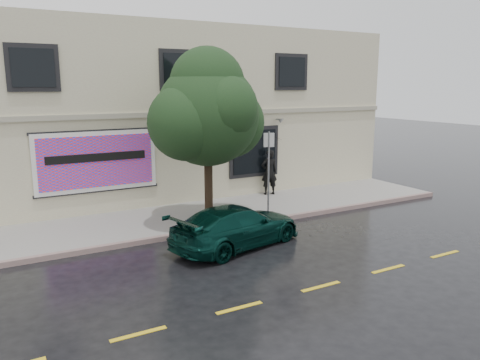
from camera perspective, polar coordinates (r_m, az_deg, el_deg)
ground at (r=14.13m, az=0.83°, el=-7.75°), size 90.00×90.00×0.00m
sidewalk at (r=16.87m, az=-4.71°, el=-4.31°), size 20.00×3.50×0.15m
curb at (r=15.36m, az=-1.98°, el=-5.88°), size 20.00×0.18×0.16m
road_marking at (r=11.45m, az=9.84°, el=-12.66°), size 19.00×0.12×0.01m
building at (r=21.63m, az=-11.26°, el=8.20°), size 20.00×8.12×7.00m
billboard at (r=17.03m, az=-17.05°, el=2.19°), size 4.30×0.16×2.20m
car at (r=13.73m, az=-0.40°, el=-5.64°), size 4.55×2.84×1.23m
pedestrian at (r=19.54m, az=3.58°, el=0.96°), size 0.78×0.61×1.89m
umbrella at (r=19.34m, az=3.63°, el=4.86°), size 1.39×1.39×0.79m
street_tree at (r=15.23m, az=-3.97°, el=7.92°), size 3.34×3.34×5.25m
sign_pole at (r=15.99m, az=3.51°, el=1.57°), size 0.35×0.15×2.98m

